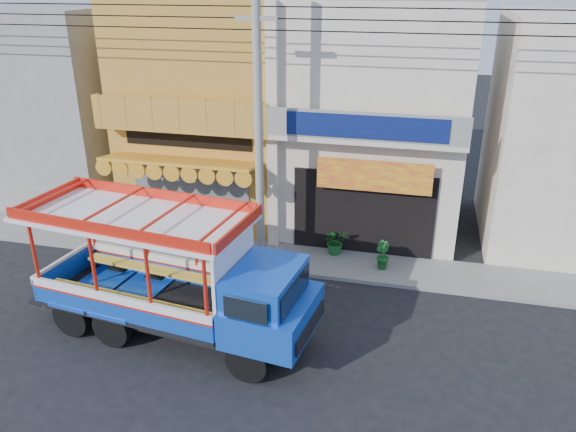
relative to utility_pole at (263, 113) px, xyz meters
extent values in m
plane|color=black|center=(0.85, -3.30, -5.03)|extent=(90.00, 90.00, 0.00)
cube|color=slate|center=(0.85, 0.70, -4.97)|extent=(30.00, 2.00, 0.12)
cube|color=gold|center=(-3.15, 4.70, -1.03)|extent=(6.00, 6.00, 8.00)
cube|color=#595B5E|center=(-3.15, 1.68, -3.63)|extent=(4.20, 0.10, 2.60)
cube|color=orange|center=(-3.15, 0.95, -1.98)|extent=(5.20, 1.50, 0.31)
cube|color=gold|center=(-3.15, 1.35, -0.98)|extent=(6.00, 0.70, 0.18)
cube|color=gold|center=(-3.15, 1.05, -0.43)|extent=(6.00, 0.12, 0.95)
cube|color=black|center=(-3.15, 1.67, -1.48)|extent=(4.50, 0.04, 0.45)
cube|color=beige|center=(2.85, 4.70, -1.03)|extent=(6.00, 6.00, 8.00)
cube|color=black|center=(2.85, 1.68, -3.53)|extent=(4.60, 0.12, 2.80)
cube|color=yellow|center=(3.15, 1.40, -2.13)|extent=(3.60, 0.05, 1.00)
cube|color=beige|center=(2.85, 1.35, -0.98)|extent=(6.00, 0.70, 0.18)
cube|color=gray|center=(2.85, 1.05, -0.48)|extent=(6.00, 0.12, 0.85)
cube|color=navy|center=(2.85, 0.98, -0.48)|extent=(4.80, 0.06, 0.70)
cube|color=beige|center=(-0.15, 1.55, -1.03)|extent=(0.35, 0.30, 8.00)
cube|color=gray|center=(-10.15, 4.70, -1.23)|extent=(6.00, 6.00, 7.60)
cylinder|color=gray|center=(-0.15, 0.00, -0.53)|extent=(0.26, 0.26, 9.00)
cube|color=gray|center=(-0.15, 0.00, 2.57)|extent=(1.20, 0.12, 0.12)
cylinder|color=black|center=(0.85, 0.00, 2.27)|extent=(28.00, 0.04, 0.04)
cylinder|color=black|center=(0.85, 0.00, 2.57)|extent=(28.00, 0.04, 0.04)
cylinder|color=black|center=(0.85, 0.00, 2.87)|extent=(28.00, 0.04, 0.04)
cylinder|color=black|center=(1.08, -5.31, -4.51)|extent=(1.07, 0.42, 1.04)
cylinder|color=black|center=(1.33, -3.35, -4.51)|extent=(1.07, 0.42, 1.04)
cylinder|color=black|center=(-2.63, -4.84, -4.51)|extent=(1.07, 0.42, 1.04)
cylinder|color=black|center=(-2.38, -2.88, -4.51)|extent=(1.07, 0.42, 1.04)
cylinder|color=black|center=(-3.87, -4.68, -4.51)|extent=(1.07, 0.42, 1.04)
cylinder|color=black|center=(-3.62, -2.73, -4.51)|extent=(1.07, 0.42, 1.04)
cube|color=black|center=(-1.27, -4.02, -4.41)|extent=(7.15, 2.58, 0.29)
cube|color=blue|center=(1.41, -4.36, -3.84)|extent=(2.14, 2.50, 0.94)
cube|color=blue|center=(1.26, -4.34, -3.00)|extent=(1.71, 2.27, 0.78)
cube|color=black|center=(1.98, -4.43, -3.06)|extent=(0.29, 1.82, 0.57)
cube|color=black|center=(-2.12, -3.91, -4.20)|extent=(5.39, 2.92, 0.12)
cube|color=blue|center=(-2.26, -5.00, -3.84)|extent=(5.12, 0.73, 0.62)
cube|color=white|center=(-2.26, -5.00, -3.56)|extent=(5.12, 0.74, 0.23)
cube|color=blue|center=(-1.98, -2.82, -3.84)|extent=(5.12, 0.73, 0.62)
cube|color=white|center=(-1.98, -2.82, -3.56)|extent=(5.12, 0.74, 0.23)
cylinder|color=red|center=(-4.66, -4.68, -2.69)|extent=(0.10, 0.10, 1.66)
cylinder|color=red|center=(-4.38, -2.53, -2.69)|extent=(0.10, 0.10, 1.66)
cube|color=white|center=(0.45, -4.24, -3.03)|extent=(0.35, 2.10, 2.34)
cube|color=white|center=(-2.23, -3.90, -1.86)|extent=(6.05, 3.25, 0.10)
cube|color=red|center=(-2.23, -3.90, -1.67)|extent=(5.83, 3.12, 0.27)
cube|color=black|center=(-3.70, 0.81, -4.86)|extent=(0.63, 0.49, 0.10)
cube|color=#0B3F22|center=(-3.70, 0.81, -4.36)|extent=(0.64, 0.32, 0.91)
imported|color=#195A20|center=(2.04, 1.31, -4.46)|extent=(1.04, 1.00, 0.90)
imported|color=#195A20|center=(3.62, 0.65, -4.47)|extent=(0.61, 0.63, 0.89)
camera|label=1|loc=(4.48, -15.31, 3.62)|focal=35.00mm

